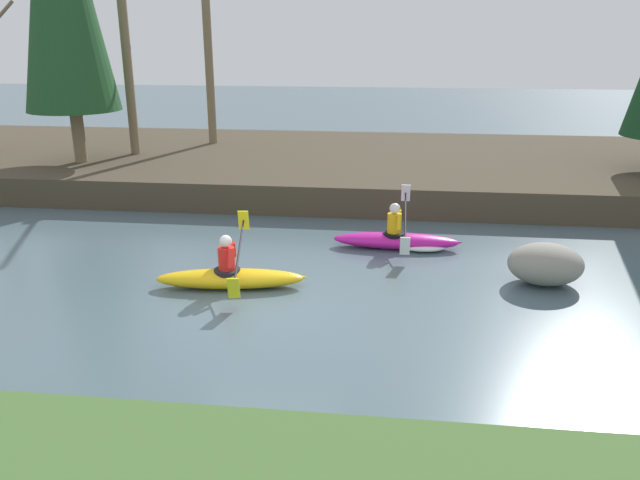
% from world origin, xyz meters
% --- Properties ---
extents(ground_plane, '(90.00, 90.00, 0.00)m').
position_xyz_m(ground_plane, '(0.00, 0.00, 0.00)').
color(ground_plane, '#4C606B').
extents(riverbank_far, '(44.00, 9.24, 0.78)m').
position_xyz_m(riverbank_far, '(0.00, 10.15, 0.39)').
color(riverbank_far, '#473D2D').
rests_on(riverbank_far, ground).
extents(bare_tree_mid_upstream, '(4.36, 4.31, 7.99)m').
position_xyz_m(bare_tree_mid_upstream, '(-6.04, 9.43, 4.54)').
color(bare_tree_mid_upstream, '#7A664C').
rests_on(bare_tree_mid_upstream, riverbank_far).
extents(bare_tree_mid_downstream, '(3.62, 3.58, 6.58)m').
position_xyz_m(bare_tree_mid_downstream, '(-4.17, 11.67, 3.88)').
color(bare_tree_mid_downstream, '#7A664C').
rests_on(bare_tree_mid_downstream, riverbank_far).
extents(kayaker_lead, '(2.77, 2.06, 1.20)m').
position_xyz_m(kayaker_lead, '(2.30, 3.42, 0.20)').
color(kayaker_lead, '#C61999').
rests_on(kayaker_lead, ground).
extents(kayaker_middle, '(2.80, 2.07, 1.20)m').
position_xyz_m(kayaker_middle, '(-0.79, 0.86, 0.22)').
color(kayaker_middle, yellow).
rests_on(kayaker_middle, ground).
extents(boulder_midstream, '(1.37, 1.07, 0.77)m').
position_xyz_m(boulder_midstream, '(4.93, 1.73, 0.39)').
color(boulder_midstream, gray).
rests_on(boulder_midstream, ground).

